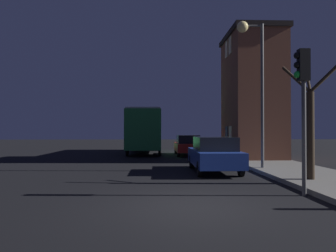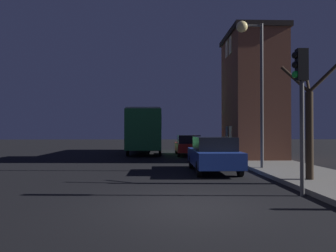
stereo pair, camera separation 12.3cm
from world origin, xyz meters
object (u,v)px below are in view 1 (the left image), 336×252
at_px(streetlamp, 252,59).
at_px(car_mid_lane, 188,145).
at_px(traffic_light, 303,90).
at_px(bus, 145,128).
at_px(car_near_lane, 214,154).
at_px(bare_tree, 311,125).

xyz_separation_m(streetlamp, car_mid_lane, (-2.01, 9.63, -4.29)).
relative_size(streetlamp, car_mid_lane, 1.44).
bearing_deg(streetlamp, traffic_light, -92.31).
height_order(traffic_light, bus, traffic_light).
bearing_deg(car_near_lane, car_mid_lane, 91.25).
relative_size(traffic_light, car_near_lane, 0.91).
distance_m(streetlamp, bare_tree, 4.76).
distance_m(streetlamp, bus, 13.55).
xyz_separation_m(traffic_light, bus, (-5.04, 17.69, -0.91)).
bearing_deg(bare_tree, car_mid_lane, 102.86).
bearing_deg(traffic_light, car_mid_lane, 96.70).
relative_size(streetlamp, traffic_light, 1.61).
xyz_separation_m(bus, car_near_lane, (3.47, -12.38, -1.26)).
xyz_separation_m(streetlamp, bare_tree, (0.99, -3.53, -3.04)).
bearing_deg(bus, bare_tree, -68.20).
height_order(bare_tree, bus, bare_tree).
bearing_deg(bus, car_mid_lane, -37.46).
bearing_deg(bare_tree, traffic_light, -120.78).
xyz_separation_m(traffic_light, car_mid_lane, (-1.79, 15.20, -2.20)).
relative_size(traffic_light, car_mid_lane, 0.90).
height_order(bus, car_near_lane, bus).
relative_size(bus, car_mid_lane, 2.01).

